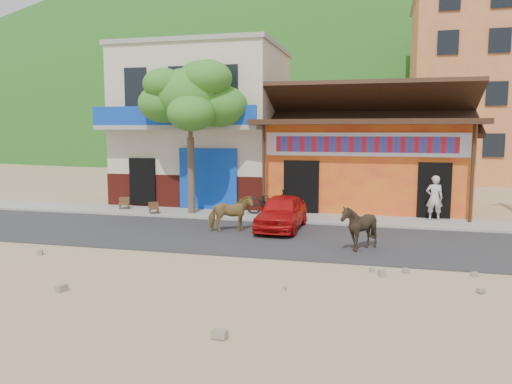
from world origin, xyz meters
TOP-DOWN VIEW (x-y plane):
  - ground at (0.00, 0.00)m, footprint 120.00×120.00m
  - road at (0.00, 2.50)m, footprint 60.00×5.00m
  - sidewalk at (0.00, 6.00)m, footprint 60.00×2.00m
  - dance_club at (2.00, 10.00)m, footprint 8.00×6.00m
  - cafe_building at (-5.50, 10.00)m, footprint 7.00×6.00m
  - apartment_front at (9.00, 24.00)m, footprint 9.00×9.00m
  - hillside at (0.00, 70.00)m, footprint 100.00×40.00m
  - tree at (-4.60, 5.80)m, footprint 3.00×3.00m
  - cow_tan at (-2.13, 3.05)m, footprint 1.58×1.24m
  - cow_dark at (2.13, 1.45)m, footprint 1.39×1.29m
  - red_car at (-0.57, 3.90)m, footprint 1.41×3.45m
  - scooter at (-1.50, 6.25)m, footprint 1.97×0.83m
  - pedestrian at (4.57, 6.48)m, footprint 0.63×0.44m
  - cafe_chair_left at (-7.75, 6.09)m, footprint 0.54×0.54m
  - cafe_chair_right at (-6.00, 5.30)m, footprint 0.53×0.53m

SIDE VIEW (x-z plane):
  - ground at x=0.00m, z-range 0.00..0.00m
  - road at x=0.00m, z-range 0.00..0.04m
  - sidewalk at x=0.00m, z-range 0.00..0.12m
  - cafe_chair_right at x=-6.00m, z-range 0.12..0.95m
  - cafe_chair_left at x=-7.75m, z-range 0.12..1.00m
  - scooter at x=-1.50m, z-range 0.12..1.13m
  - red_car at x=-0.57m, z-range 0.04..1.21m
  - cow_tan at x=-2.13m, z-range 0.04..1.26m
  - cow_dark at x=2.13m, z-range 0.04..1.35m
  - pedestrian at x=4.57m, z-range 0.12..1.76m
  - dance_club at x=2.00m, z-range 0.00..3.60m
  - tree at x=-4.60m, z-range 0.12..6.12m
  - cafe_building at x=-5.50m, z-range 0.00..7.00m
  - apartment_front at x=9.00m, z-range 0.00..12.00m
  - hillside at x=0.00m, z-range 0.00..24.00m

